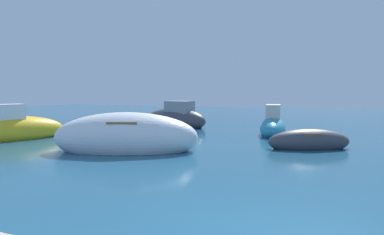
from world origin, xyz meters
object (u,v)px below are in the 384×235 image
at_px(moored_boat_7, 309,142).
at_px(moored_boat_0, 11,130).
at_px(moored_boat_2, 126,137).
at_px(moored_boat_4, 175,119).
at_px(moored_boat_1, 273,127).

bearing_deg(moored_boat_7, moored_boat_0, 166.34).
height_order(moored_boat_2, moored_boat_7, moored_boat_2).
bearing_deg(moored_boat_7, moored_boat_4, 121.26).
distance_m(moored_boat_1, moored_boat_4, 6.07).
distance_m(moored_boat_1, moored_boat_2, 7.84).
height_order(moored_boat_1, moored_boat_2, moored_boat_1).
bearing_deg(moored_boat_0, moored_boat_2, -75.37).
relative_size(moored_boat_0, moored_boat_2, 0.90).
xyz_separation_m(moored_boat_1, moored_boat_4, (-5.92, 1.36, 0.08)).
bearing_deg(moored_boat_2, moored_boat_7, -174.61).
relative_size(moored_boat_2, moored_boat_7, 1.71).
bearing_deg(moored_boat_4, moored_boat_0, 66.47).
xyz_separation_m(moored_boat_0, moored_boat_4, (4.08, 7.76, 0.03)).
bearing_deg(moored_boat_0, moored_boat_1, -38.33).
xyz_separation_m(moored_boat_0, moored_boat_7, (12.03, 2.71, -0.19)).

